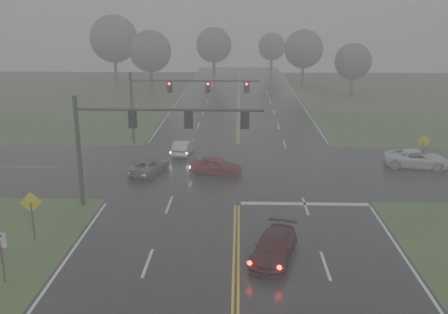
{
  "coord_description": "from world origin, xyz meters",
  "views": [
    {
      "loc": [
        0.1,
        -16.69,
        12.26
      ],
      "look_at": [
        -0.92,
        16.0,
        2.76
      ],
      "focal_mm": 40.0,
      "sensor_mm": 36.0,
      "label": 1
    }
  ],
  "objects_px": {
    "sedan_red": "(216,174)",
    "signal_gantry_near": "(134,130)",
    "car_grey": "(149,173)",
    "pickup_white": "(416,167)",
    "sedan_maroon": "(274,259)",
    "signal_gantry_far": "(171,94)",
    "sedan_silver": "(183,154)"
  },
  "relations": [
    {
      "from": "sedan_maroon",
      "to": "signal_gantry_near",
      "type": "xyz_separation_m",
      "value": [
        -8.53,
        7.25,
        5.07
      ]
    },
    {
      "from": "sedan_maroon",
      "to": "signal_gantry_far",
      "type": "bearing_deg",
      "value": 125.33
    },
    {
      "from": "sedan_red",
      "to": "signal_gantry_far",
      "type": "height_order",
      "value": "signal_gantry_far"
    },
    {
      "from": "signal_gantry_near",
      "to": "signal_gantry_far",
      "type": "bearing_deg",
      "value": 89.34
    },
    {
      "from": "sedan_red",
      "to": "pickup_white",
      "type": "distance_m",
      "value": 16.55
    },
    {
      "from": "signal_gantry_far",
      "to": "signal_gantry_near",
      "type": "bearing_deg",
      "value": -90.66
    },
    {
      "from": "sedan_maroon",
      "to": "pickup_white",
      "type": "height_order",
      "value": "pickup_white"
    },
    {
      "from": "sedan_maroon",
      "to": "car_grey",
      "type": "xyz_separation_m",
      "value": [
        -8.93,
        14.03,
        0.0
      ]
    },
    {
      "from": "signal_gantry_near",
      "to": "sedan_red",
      "type": "bearing_deg",
      "value": 53.62
    },
    {
      "from": "sedan_silver",
      "to": "signal_gantry_near",
      "type": "height_order",
      "value": "signal_gantry_near"
    },
    {
      "from": "sedan_maroon",
      "to": "sedan_red",
      "type": "xyz_separation_m",
      "value": [
        -3.62,
        13.91,
        0.0
      ]
    },
    {
      "from": "sedan_silver",
      "to": "car_grey",
      "type": "xyz_separation_m",
      "value": [
        -2.08,
        -5.53,
        0.0
      ]
    },
    {
      "from": "sedan_red",
      "to": "car_grey",
      "type": "height_order",
      "value": "sedan_red"
    },
    {
      "from": "sedan_maroon",
      "to": "pickup_white",
      "type": "bearing_deg",
      "value": 67.93
    },
    {
      "from": "sedan_silver",
      "to": "car_grey",
      "type": "height_order",
      "value": "sedan_silver"
    },
    {
      "from": "pickup_white",
      "to": "signal_gantry_far",
      "type": "relative_size",
      "value": 0.42
    },
    {
      "from": "car_grey",
      "to": "signal_gantry_near",
      "type": "distance_m",
      "value": 8.48
    },
    {
      "from": "signal_gantry_near",
      "to": "signal_gantry_far",
      "type": "xyz_separation_m",
      "value": [
        0.19,
        16.39,
        -0.24
      ]
    },
    {
      "from": "sedan_red",
      "to": "car_grey",
      "type": "bearing_deg",
      "value": 100.34
    },
    {
      "from": "signal_gantry_far",
      "to": "sedan_red",
      "type": "bearing_deg",
      "value": -64.14
    },
    {
      "from": "sedan_silver",
      "to": "pickup_white",
      "type": "xyz_separation_m",
      "value": [
        19.6,
        -3.22,
        0.0
      ]
    },
    {
      "from": "sedan_silver",
      "to": "pickup_white",
      "type": "height_order",
      "value": "pickup_white"
    },
    {
      "from": "car_grey",
      "to": "signal_gantry_near",
      "type": "bearing_deg",
      "value": 111.98
    },
    {
      "from": "sedan_maroon",
      "to": "car_grey",
      "type": "distance_m",
      "value": 16.63
    },
    {
      "from": "car_grey",
      "to": "pickup_white",
      "type": "xyz_separation_m",
      "value": [
        21.68,
        2.31,
        0.0
      ]
    },
    {
      "from": "car_grey",
      "to": "signal_gantry_near",
      "type": "relative_size",
      "value": 0.35
    },
    {
      "from": "pickup_white",
      "to": "signal_gantry_far",
      "type": "distance_m",
      "value": 22.84
    },
    {
      "from": "sedan_maroon",
      "to": "signal_gantry_near",
      "type": "bearing_deg",
      "value": 155.52
    },
    {
      "from": "sedan_red",
      "to": "sedan_silver",
      "type": "distance_m",
      "value": 6.5
    },
    {
      "from": "sedan_red",
      "to": "signal_gantry_near",
      "type": "bearing_deg",
      "value": 155.27
    },
    {
      "from": "sedan_red",
      "to": "signal_gantry_near",
      "type": "xyz_separation_m",
      "value": [
        -4.9,
        -6.66,
        5.07
      ]
    },
    {
      "from": "sedan_maroon",
      "to": "sedan_red",
      "type": "bearing_deg",
      "value": 120.49
    }
  ]
}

